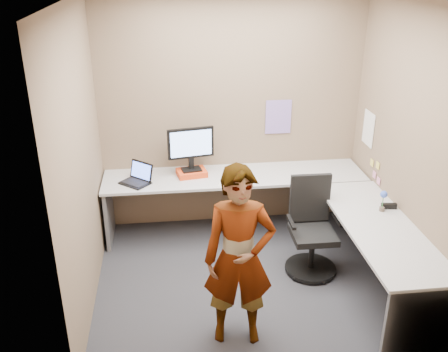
{
  "coord_description": "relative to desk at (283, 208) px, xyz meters",
  "views": [
    {
      "loc": [
        -0.74,
        -4.15,
        3.03
      ],
      "look_at": [
        -0.21,
        0.25,
        1.05
      ],
      "focal_mm": 40.0,
      "sensor_mm": 36.0,
      "label": 1
    }
  ],
  "objects": [
    {
      "name": "calendar_purple",
      "position": [
        0.11,
        0.9,
        0.71
      ],
      "size": [
        0.3,
        0.01,
        0.4
      ],
      "primitive_type": "cube",
      "color": "#846BB7",
      "rests_on": "wall_back"
    },
    {
      "name": "monitor",
      "position": [
        -0.92,
        0.66,
        0.5
      ],
      "size": [
        0.52,
        0.19,
        0.49
      ],
      "rotation": [
        0.0,
        0.0,
        0.17
      ],
      "color": "black",
      "rests_on": "paper_ream"
    },
    {
      "name": "sticky_note_a",
      "position": [
        1.05,
        0.16,
        0.36
      ],
      "size": [
        0.01,
        0.07,
        0.07
      ],
      "primitive_type": "cube",
      "color": "#F2E059",
      "rests_on": "wall_right"
    },
    {
      "name": "flower",
      "position": [
        0.87,
        -0.44,
        0.28
      ],
      "size": [
        0.07,
        0.07,
        0.22
      ],
      "color": "brown",
      "rests_on": "desk"
    },
    {
      "name": "sticky_note_b",
      "position": [
        1.05,
        0.21,
        0.23
      ],
      "size": [
        0.01,
        0.07,
        0.07
      ],
      "primitive_type": "cube",
      "color": "pink",
      "rests_on": "wall_right"
    },
    {
      "name": "wall_left",
      "position": [
        -1.94,
        -0.39,
        0.76
      ],
      "size": [
        0.0,
        2.7,
        2.7
      ],
      "primitive_type": "plane",
      "rotation": [
        1.57,
        0.0,
        1.57
      ],
      "color": "brown",
      "rests_on": "ground"
    },
    {
      "name": "wall_right",
      "position": [
        1.06,
        -0.39,
        0.76
      ],
      "size": [
        0.0,
        2.7,
        2.7
      ],
      "primitive_type": "plane",
      "rotation": [
        1.57,
        0.0,
        -1.57
      ],
      "color": "brown",
      "rests_on": "ground"
    },
    {
      "name": "desk",
      "position": [
        0.0,
        0.0,
        0.0
      ],
      "size": [
        2.98,
        2.58,
        0.73
      ],
      "color": "#A4A4A4",
      "rests_on": "ground"
    },
    {
      "name": "ground",
      "position": [
        -0.44,
        -0.39,
        -0.59
      ],
      "size": [
        3.0,
        3.0,
        0.0
      ],
      "primitive_type": "plane",
      "color": "#28292E",
      "rests_on": "ground"
    },
    {
      "name": "wall_back",
      "position": [
        -0.44,
        0.91,
        0.76
      ],
      "size": [
        3.0,
        0.0,
        3.0
      ],
      "primitive_type": "plane",
      "rotation": [
        1.57,
        0.0,
        0.0
      ],
      "color": "brown",
      "rests_on": "ground"
    },
    {
      "name": "person",
      "position": [
        -0.65,
        -1.18,
        0.2
      ],
      "size": [
        0.61,
        0.44,
        1.58
      ],
      "primitive_type": "imported",
      "rotation": [
        0.0,
        0.0,
        -0.1
      ],
      "color": "#999399",
      "rests_on": "ground"
    },
    {
      "name": "origami",
      "position": [
        -0.61,
        0.36,
        0.17
      ],
      "size": [
        0.1,
        0.1,
        0.06
      ],
      "primitive_type": "cone",
      "color": "white",
      "rests_on": "desk"
    },
    {
      "name": "calendar_white",
      "position": [
        1.05,
        0.51,
        0.66
      ],
      "size": [
        0.01,
        0.28,
        0.38
      ],
      "primitive_type": "cube",
      "color": "white",
      "rests_on": "wall_right"
    },
    {
      "name": "trackball_mouse",
      "position": [
        -0.95,
        0.65,
        0.17
      ],
      "size": [
        0.12,
        0.08,
        0.07
      ],
      "color": "#B7B7BC",
      "rests_on": "desk"
    },
    {
      "name": "stapler",
      "position": [
        0.96,
        -0.4,
        0.17
      ],
      "size": [
        0.15,
        0.06,
        0.05
      ],
      "primitive_type": "cube",
      "rotation": [
        0.0,
        0.0,
        -0.13
      ],
      "color": "black",
      "rests_on": "desk"
    },
    {
      "name": "sticky_note_c",
      "position": [
        1.05,
        0.09,
        0.21
      ],
      "size": [
        0.01,
        0.07,
        0.07
      ],
      "primitive_type": "cube",
      "color": "pink",
      "rests_on": "wall_right"
    },
    {
      "name": "laptop",
      "position": [
        -1.52,
        0.52,
        0.2
      ],
      "size": [
        0.4,
        0.39,
        0.22
      ],
      "rotation": [
        0.0,
        0.0,
        -0.73
      ],
      "color": "black",
      "rests_on": "desk"
    },
    {
      "name": "office_chair",
      "position": [
        0.24,
        -0.27,
        -0.18
      ],
      "size": [
        0.53,
        0.53,
        0.99
      ],
      "rotation": [
        0.0,
        0.0,
        -0.01
      ],
      "color": "black",
      "rests_on": "ground"
    },
    {
      "name": "paper_ream",
      "position": [
        -0.92,
        0.64,
        0.17
      ],
      "size": [
        0.36,
        0.29,
        0.06
      ],
      "primitive_type": "cube",
      "rotation": [
        0.0,
        0.0,
        0.17
      ],
      "color": "red",
      "rests_on": "desk"
    },
    {
      "name": "sticky_note_d",
      "position": [
        1.05,
        0.31,
        0.33
      ],
      "size": [
        0.01,
        0.07,
        0.07
      ],
      "primitive_type": "cube",
      "color": "#F2E059",
      "rests_on": "wall_right"
    }
  ]
}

